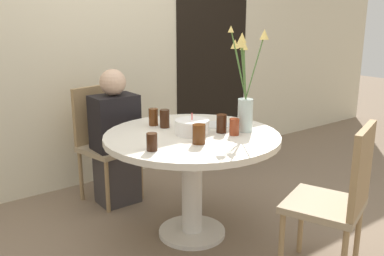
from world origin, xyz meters
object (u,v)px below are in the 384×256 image
at_px(chair_right_flank, 103,137).
at_px(drink_glass_2, 222,124).
at_px(chair_near_front, 339,195).
at_px(drink_glass_3, 165,119).
at_px(drink_glass_4, 152,142).
at_px(birthday_cake, 191,127).
at_px(drink_glass_1, 153,117).
at_px(drink_glass_5, 234,127).
at_px(drink_glass_0, 199,134).
at_px(person_guest, 116,142).
at_px(flower_vase, 245,90).
at_px(side_plate, 217,125).

relative_size(chair_right_flank, drink_glass_2, 7.52).
xyz_separation_m(chair_right_flank, chair_near_front, (0.53, -1.82, 0.00)).
xyz_separation_m(drink_glass_3, drink_glass_4, (-0.34, -0.38, -0.01)).
distance_m(birthday_cake, drink_glass_1, 0.35).
bearing_deg(drink_glass_5, drink_glass_1, 118.65).
bearing_deg(drink_glass_5, chair_right_flank, 109.80).
bearing_deg(drink_glass_4, drink_glass_0, -10.12).
bearing_deg(drink_glass_5, person_guest, 111.02).
bearing_deg(birthday_cake, drink_glass_5, -41.52).
bearing_deg(drink_glass_0, chair_right_flank, 95.26).
height_order(drink_glass_2, drink_glass_4, drink_glass_2).
distance_m(chair_near_front, drink_glass_3, 1.23).
bearing_deg(flower_vase, chair_right_flank, 115.37).
bearing_deg(drink_glass_3, birthday_cake, -78.81).
xyz_separation_m(birthday_cake, person_guest, (-0.16, 0.77, -0.26)).
xyz_separation_m(chair_right_flank, drink_glass_0, (0.10, -1.13, 0.26)).
relative_size(drink_glass_0, drink_glass_3, 0.95).
distance_m(chair_near_front, drink_glass_5, 0.77).
bearing_deg(flower_vase, birthday_cake, 154.32).
bearing_deg(drink_glass_4, chair_near_front, -45.85).
bearing_deg(side_plate, chair_near_front, -85.51).
relative_size(drink_glass_3, person_guest, 0.12).
relative_size(chair_near_front, drink_glass_4, 8.96).
bearing_deg(side_plate, birthday_cake, -166.93).
height_order(flower_vase, drink_glass_5, flower_vase).
relative_size(drink_glass_2, person_guest, 0.11).
height_order(chair_near_front, flower_vase, flower_vase).
xyz_separation_m(chair_right_flank, drink_glass_2, (0.37, -1.02, 0.26)).
relative_size(drink_glass_0, drink_glass_5, 1.10).
bearing_deg(drink_glass_2, birthday_cake, 152.89).
relative_size(chair_near_front, drink_glass_5, 8.50).
height_order(chair_right_flank, birthday_cake, chair_right_flank).
distance_m(flower_vase, drink_glass_2, 0.27).
bearing_deg(drink_glass_2, drink_glass_3, 124.18).
xyz_separation_m(birthday_cake, drink_glass_2, (0.18, -0.09, 0.01)).
bearing_deg(drink_glass_1, drink_glass_0, -91.31).
relative_size(birthday_cake, drink_glass_2, 1.82).
bearing_deg(birthday_cake, drink_glass_2, -27.11).
xyz_separation_m(drink_glass_1, drink_glass_5, (0.28, -0.52, -0.01)).
bearing_deg(drink_glass_5, flower_vase, 14.63).
height_order(drink_glass_5, person_guest, person_guest).
distance_m(side_plate, drink_glass_3, 0.37).
distance_m(drink_glass_2, drink_glass_5, 0.10).
height_order(flower_vase, drink_glass_4, flower_vase).
xyz_separation_m(drink_glass_2, drink_glass_4, (-0.57, -0.05, -0.01)).
height_order(drink_glass_4, person_guest, person_guest).
height_order(chair_right_flank, drink_glass_3, chair_right_flank).
distance_m(chair_near_front, drink_glass_4, 1.08).
xyz_separation_m(drink_glass_0, drink_glass_3, (0.04, 0.44, 0.00)).
distance_m(flower_vase, person_guest, 1.15).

